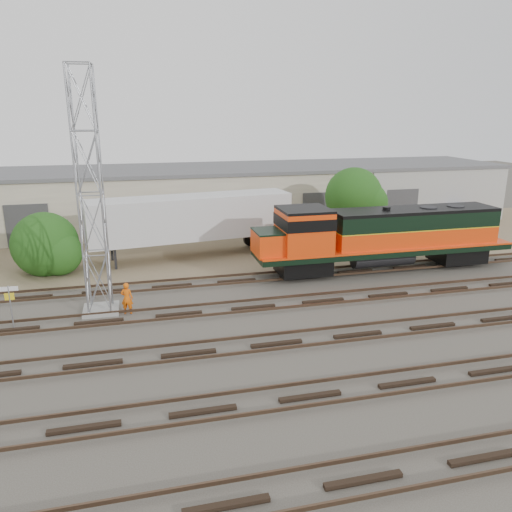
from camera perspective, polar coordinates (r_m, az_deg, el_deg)
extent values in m
plane|color=#47423A|center=(25.74, 0.50, -7.26)|extent=(140.00, 140.00, 0.00)
cube|color=#726047|center=(39.66, -4.87, 1.21)|extent=(80.00, 16.00, 0.02)
cube|color=black|center=(16.01, 12.17, -23.75)|extent=(80.00, 2.40, 0.14)
cube|color=#4C3828|center=(15.42, 13.53, -25.00)|extent=(80.00, 0.08, 0.14)
cube|color=#4C3828|center=(16.44, 10.99, -21.81)|extent=(80.00, 0.08, 0.14)
cube|color=black|center=(19.35, 6.21, -15.66)|extent=(80.00, 2.40, 0.14)
cube|color=#4C3828|center=(18.68, 7.03, -16.46)|extent=(80.00, 0.08, 0.14)
cube|color=#4C3828|center=(19.88, 5.46, -14.23)|extent=(80.00, 0.08, 0.14)
cube|color=black|center=(23.08, 2.36, -9.98)|extent=(80.00, 2.40, 0.14)
cube|color=#4C3828|center=(22.38, 2.91, -10.48)|extent=(80.00, 0.08, 0.14)
cube|color=#4C3828|center=(23.67, 1.86, -8.90)|extent=(80.00, 0.08, 0.14)
cube|color=black|center=(27.05, -0.29, -5.89)|extent=(80.00, 2.40, 0.14)
cube|color=#4C3828|center=(26.32, 0.09, -6.20)|extent=(80.00, 0.08, 0.14)
cube|color=#4C3828|center=(27.68, -0.66, -5.05)|extent=(80.00, 0.08, 0.14)
cube|color=black|center=(31.17, -2.23, -2.85)|extent=(80.00, 2.40, 0.14)
cube|color=#4C3828|center=(30.43, -1.95, -3.05)|extent=(80.00, 0.08, 0.14)
cube|color=#4C3828|center=(31.82, -2.51, -2.19)|extent=(80.00, 0.08, 0.14)
cube|color=beige|center=(46.88, -6.51, 6.62)|extent=(58.00, 10.00, 5.00)
cube|color=#59595B|center=(46.52, -6.61, 9.84)|extent=(58.40, 10.40, 0.30)
cube|color=#999993|center=(50.02, 20.35, 6.32)|extent=(14.00, 0.10, 5.00)
cube|color=#333335|center=(42.48, -24.61, 3.14)|extent=(3.20, 0.12, 3.40)
cube|color=#333335|center=(41.69, -13.76, 3.93)|extent=(3.20, 0.12, 3.40)
cube|color=#333335|center=(42.43, -2.88, 4.59)|extent=(3.20, 0.12, 3.40)
cube|color=#333335|center=(44.60, 7.30, 5.06)|extent=(3.20, 0.12, 3.40)
cube|color=#333335|center=(48.03, 16.28, 5.34)|extent=(3.20, 0.12, 3.40)
cube|color=black|center=(32.04, 5.38, -1.02)|extent=(3.26, 2.45, 1.02)
cube|color=black|center=(37.17, 21.95, 0.28)|extent=(3.26, 2.45, 1.02)
cube|color=black|center=(34.06, 14.37, 0.79)|extent=(17.34, 3.06, 0.36)
cylinder|color=black|center=(34.23, 14.29, -0.24)|extent=(4.28, 1.12, 1.12)
cube|color=#E93B0B|center=(34.86, 17.42, 2.24)|extent=(11.22, 2.65, 1.22)
cube|color=black|center=(34.62, 17.58, 4.04)|extent=(11.22, 2.65, 1.02)
cube|color=black|center=(34.51, 17.66, 5.03)|extent=(11.22, 2.65, 0.20)
cube|color=#E93B0B|center=(31.47, 5.48, 2.80)|extent=(3.06, 3.06, 2.65)
cube|color=black|center=(31.17, 5.55, 5.31)|extent=(3.06, 3.06, 0.16)
cube|color=#E93B0B|center=(30.94, 1.34, 1.46)|extent=(1.63, 2.45, 1.43)
cube|color=gray|center=(27.93, -17.27, -5.86)|extent=(1.83, 1.83, 0.20)
cylinder|color=gray|center=(26.92, -19.51, 6.86)|extent=(0.09, 0.09, 12.21)
cylinder|color=gray|center=(26.83, -17.12, 7.05)|extent=(0.09, 0.09, 12.21)
cylinder|color=gray|center=(25.82, -19.72, 6.48)|extent=(0.09, 0.09, 12.21)
cylinder|color=gray|center=(25.73, -17.24, 6.67)|extent=(0.09, 0.09, 12.21)
cylinder|color=gray|center=(27.16, -26.21, -5.25)|extent=(0.07, 0.07, 2.17)
cube|color=white|center=(26.86, -26.46, -3.38)|extent=(0.89, 0.07, 0.22)
cube|color=yellow|center=(26.98, -26.36, -4.18)|extent=(0.45, 0.06, 0.35)
imported|color=orange|center=(27.00, -14.54, -4.70)|extent=(0.71, 0.55, 1.71)
cube|color=silver|center=(36.13, -7.42, 4.44)|extent=(14.75, 4.82, 3.01)
cube|color=black|center=(38.41, 0.95, 1.62)|extent=(3.02, 3.12, 1.11)
cube|color=black|center=(34.69, -15.77, -0.34)|extent=(0.17, 0.17, 1.45)
cube|color=black|center=(36.83, -16.15, 0.59)|extent=(0.17, 0.17, 1.45)
cube|color=navy|center=(50.54, 21.89, 4.23)|extent=(2.02, 1.97, 1.50)
cube|color=maroon|center=(49.93, 23.00, 3.91)|extent=(1.93, 1.87, 1.40)
cylinder|color=#382619|center=(35.73, -22.65, -1.41)|extent=(0.29, 0.29, 0.39)
sphere|color=#1E4F16|center=(35.30, -22.94, 1.20)|extent=(4.26, 4.26, 4.26)
sphere|color=#1E4F16|center=(34.66, -21.63, 0.35)|extent=(2.98, 2.98, 2.98)
cylinder|color=#382619|center=(40.79, 10.88, 3.01)|extent=(0.26, 0.26, 2.24)
sphere|color=#1E4F16|center=(40.27, 11.09, 6.74)|extent=(4.49, 4.49, 4.49)
sphere|color=#1E4F16|center=(40.14, 12.62, 5.97)|extent=(3.14, 3.14, 3.14)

